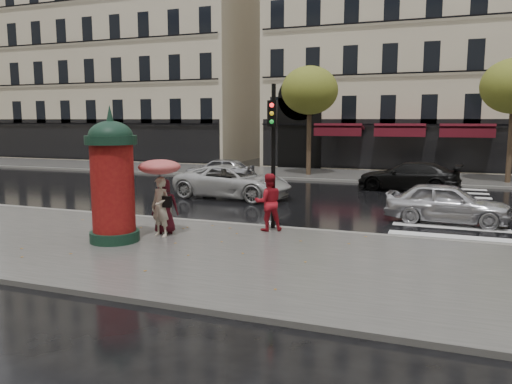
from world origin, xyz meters
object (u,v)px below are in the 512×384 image
at_px(woman_red, 268,202).
at_px(morris_column, 112,177).
at_px(car_black, 408,176).
at_px(car_far_silver, 219,170).
at_px(car_white, 233,182).
at_px(car_silver, 447,203).
at_px(traffic_light, 273,142).
at_px(woman_umbrella, 160,184).
at_px(man_burgundy, 165,206).

relative_size(woman_red, morris_column, 0.47).
bearing_deg(car_black, car_far_silver, -85.56).
xyz_separation_m(woman_red, morris_column, (-3.54, -2.76, 0.92)).
bearing_deg(woman_red, car_white, -86.71).
bearing_deg(morris_column, car_silver, 36.98).
relative_size(car_white, car_far_silver, 1.33).
distance_m(traffic_light, car_black, 11.64).
height_order(woman_red, traffic_light, traffic_light).
relative_size(woman_red, car_black, 0.36).
height_order(woman_umbrella, car_silver, woman_umbrella).
relative_size(man_burgundy, morris_column, 0.43).
bearing_deg(woman_red, woman_umbrella, 6.17).
relative_size(woman_umbrella, man_burgundy, 1.42).
height_order(car_white, car_far_silver, car_white).
bearing_deg(car_white, car_far_silver, 35.57).
distance_m(woman_red, car_silver, 6.29).
height_order(car_black, car_far_silver, car_black).
distance_m(woman_red, man_burgundy, 3.09).
bearing_deg(woman_red, car_black, -134.76).
distance_m(car_silver, car_far_silver, 14.23).
bearing_deg(car_black, car_white, -49.11).
bearing_deg(woman_red, traffic_light, -123.21).
height_order(morris_column, traffic_light, traffic_light).
height_order(woman_red, car_silver, woman_red).
distance_m(car_white, car_black, 8.77).
xyz_separation_m(woman_umbrella, man_burgundy, (-0.10, 0.39, -0.70)).
bearing_deg(car_silver, morris_column, 130.51).
distance_m(woman_umbrella, car_white, 8.13).
relative_size(car_silver, car_white, 0.76).
bearing_deg(traffic_light, car_black, 73.17).
xyz_separation_m(woman_red, traffic_light, (0.03, 0.32, 1.79)).
bearing_deg(car_white, traffic_light, -141.72).
relative_size(morris_column, car_silver, 0.93).
bearing_deg(car_silver, car_white, 77.97).
bearing_deg(traffic_light, car_far_silver, 121.81).
xyz_separation_m(man_burgundy, traffic_light, (2.77, 1.74, 1.85)).
relative_size(woman_umbrella, morris_column, 0.62).
height_order(woman_red, morris_column, morris_column).
height_order(man_burgundy, traffic_light, traffic_light).
bearing_deg(morris_column, car_far_silver, 103.21).
bearing_deg(traffic_light, woman_umbrella, -141.46).
relative_size(woman_red, car_white, 0.33).
bearing_deg(car_far_silver, car_white, 28.50).
bearing_deg(woman_umbrella, morris_column, -133.51).
distance_m(woman_red, car_white, 7.27).
bearing_deg(woman_umbrella, car_silver, 35.67).
bearing_deg(car_white, woman_umbrella, -166.56).
xyz_separation_m(morris_column, traffic_light, (3.57, 3.08, 0.88)).
distance_m(morris_column, car_silver, 10.85).
height_order(woman_umbrella, traffic_light, traffic_light).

